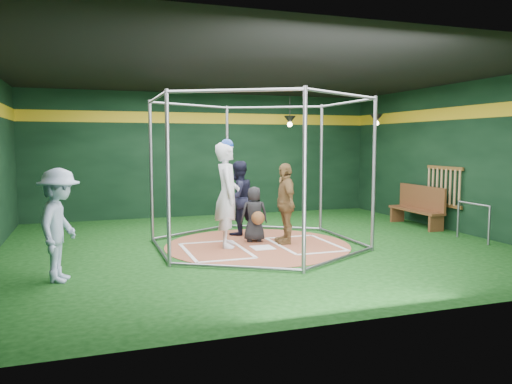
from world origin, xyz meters
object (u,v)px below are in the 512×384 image
object	(u,v)px
batter_figure	(227,194)
dugout_bench	(419,206)
visitor_leopard	(285,203)
umpire	(238,198)

from	to	relation	value
batter_figure	dugout_bench	size ratio (longest dim) A/B	1.23
dugout_bench	visitor_leopard	bearing A→B (deg)	-167.01
batter_figure	umpire	distance (m)	1.35
umpire	dugout_bench	xyz separation A→B (m)	(4.66, -0.31, -0.33)
batter_figure	dugout_bench	world-z (taller)	batter_figure
umpire	dugout_bench	bearing A→B (deg)	153.72
visitor_leopard	dugout_bench	distance (m)	4.13
batter_figure	umpire	bearing A→B (deg)	63.74
visitor_leopard	batter_figure	bearing A→B (deg)	-85.70
batter_figure	visitor_leopard	world-z (taller)	batter_figure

